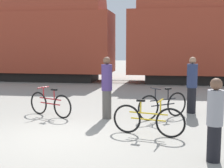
# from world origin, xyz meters

# --- Properties ---
(ground_plane) EXTENTS (80.00, 80.00, 0.00)m
(ground_plane) POSITION_xyz_m (0.00, 0.00, 0.00)
(ground_plane) COLOR gray
(freight_train) EXTENTS (26.97, 2.91, 5.53)m
(freight_train) POSITION_xyz_m (0.00, 11.83, 2.92)
(freight_train) COLOR black
(freight_train) RESTS_ON ground_plane
(rail_near) EXTENTS (38.97, 0.07, 0.01)m
(rail_near) POSITION_xyz_m (0.00, 11.11, 0.01)
(rail_near) COLOR #4C4238
(rail_near) RESTS_ON ground_plane
(rail_far) EXTENTS (38.97, 0.07, 0.01)m
(rail_far) POSITION_xyz_m (0.00, 12.54, 0.01)
(rail_far) COLOR #4C4238
(rail_far) RESTS_ON ground_plane
(bicycle_yellow) EXTENTS (1.75, 0.52, 0.89)m
(bicycle_yellow) POSITION_xyz_m (2.24, 0.67, 0.38)
(bicycle_yellow) COLOR black
(bicycle_yellow) RESTS_ON ground_plane
(bicycle_maroon) EXTENTS (1.59, 0.79, 0.89)m
(bicycle_maroon) POSITION_xyz_m (-0.82, 2.24, 0.38)
(bicycle_maroon) COLOR black
(bicycle_maroon) RESTS_ON ground_plane
(bicycle_black) EXTENTS (1.42, 1.24, 0.93)m
(bicycle_black) POSITION_xyz_m (2.59, 2.53, 0.39)
(bicycle_black) COLOR black
(bicycle_black) RESTS_ON ground_plane
(person_in_navy) EXTENTS (0.33, 0.33, 1.80)m
(person_in_navy) POSITION_xyz_m (3.48, 3.45, 0.91)
(person_in_navy) COLOR black
(person_in_navy) RESTS_ON ground_plane
(person_in_grey) EXTENTS (0.30, 0.30, 1.56)m
(person_in_grey) POSITION_xyz_m (3.53, -0.86, 0.79)
(person_in_grey) COLOR black
(person_in_grey) RESTS_ON ground_plane
(person_in_purple) EXTENTS (0.32, 0.32, 1.83)m
(person_in_purple) POSITION_xyz_m (0.95, 2.23, 0.93)
(person_in_purple) COLOR #514C47
(person_in_purple) RESTS_ON ground_plane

